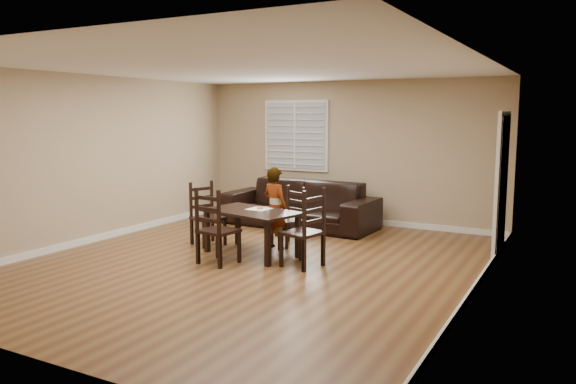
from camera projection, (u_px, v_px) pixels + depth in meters
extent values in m
plane|color=brown|center=(251.00, 263.00, 7.85)|extent=(7.00, 7.00, 0.00)
cube|color=tan|center=(348.00, 152.00, 10.72)|extent=(6.00, 0.04, 2.70)
cube|color=tan|center=(24.00, 203.00, 4.61)|extent=(6.00, 0.04, 2.70)
cube|color=tan|center=(93.00, 159.00, 9.07)|extent=(0.04, 7.00, 2.70)
cube|color=tan|center=(478.00, 179.00, 6.26)|extent=(0.04, 7.00, 2.70)
cube|color=white|center=(249.00, 67.00, 7.48)|extent=(6.00, 7.00, 0.04)
cube|color=white|center=(296.00, 136.00, 11.15)|extent=(1.40, 0.08, 1.40)
cube|color=white|center=(502.00, 186.00, 8.23)|extent=(0.06, 0.94, 2.05)
cylinder|color=#332114|center=(496.00, 194.00, 8.00)|extent=(0.06, 0.06, 0.02)
cube|color=white|center=(347.00, 219.00, 10.88)|extent=(6.00, 0.03, 0.10)
cube|color=white|center=(98.00, 238.00, 9.25)|extent=(0.03, 7.00, 0.10)
cube|color=white|center=(472.00, 292.00, 6.44)|extent=(0.03, 7.00, 0.10)
cube|color=black|center=(251.00, 212.00, 8.26)|extent=(1.57, 1.10, 0.04)
cube|color=black|center=(207.00, 231.00, 8.48)|extent=(0.08, 0.08, 0.63)
cube|color=black|center=(268.00, 244.00, 7.66)|extent=(0.08, 0.08, 0.63)
cube|color=black|center=(238.00, 225.00, 8.96)|extent=(0.08, 0.08, 0.63)
cube|color=black|center=(298.00, 236.00, 8.13)|extent=(0.08, 0.08, 0.63)
cube|color=black|center=(287.00, 221.00, 8.89)|extent=(0.53, 0.52, 0.04)
cube|color=black|center=(296.00, 215.00, 9.00)|extent=(0.40, 0.19, 0.93)
cube|color=black|center=(272.00, 233.00, 8.95)|extent=(0.05, 0.05, 0.38)
cube|color=black|center=(287.00, 237.00, 8.67)|extent=(0.05, 0.05, 0.38)
cube|color=black|center=(288.00, 230.00, 9.16)|extent=(0.05, 0.05, 0.38)
cube|color=black|center=(303.00, 234.00, 8.89)|extent=(0.05, 0.05, 0.38)
cube|color=black|center=(218.00, 231.00, 7.80)|extent=(0.54, 0.52, 0.04)
cube|color=black|center=(208.00, 228.00, 7.63)|extent=(0.48, 0.11, 1.07)
cube|color=black|center=(239.00, 247.00, 7.87)|extent=(0.05, 0.05, 0.44)
cube|color=black|center=(218.00, 243.00, 8.11)|extent=(0.05, 0.05, 0.44)
cube|color=black|center=(220.00, 253.00, 7.56)|extent=(0.05, 0.05, 0.44)
cube|color=black|center=(198.00, 248.00, 7.81)|extent=(0.05, 0.05, 0.44)
cube|color=black|center=(208.00, 218.00, 8.93)|extent=(0.56, 0.57, 0.04)
cube|color=black|center=(202.00, 212.00, 9.07)|extent=(0.20, 0.43, 1.00)
cube|color=black|center=(204.00, 236.00, 8.70)|extent=(0.05, 0.05, 0.41)
cube|color=black|center=(225.00, 232.00, 8.95)|extent=(0.05, 0.05, 0.41)
cube|color=black|center=(192.00, 232.00, 8.97)|extent=(0.05, 0.05, 0.41)
cube|color=black|center=(213.00, 229.00, 9.22)|extent=(0.05, 0.05, 0.41)
cube|color=black|center=(302.00, 233.00, 7.65)|extent=(0.55, 0.57, 0.04)
cube|color=black|center=(314.00, 230.00, 7.50)|extent=(0.14, 0.49, 1.08)
cube|color=black|center=(301.00, 246.00, 7.96)|extent=(0.05, 0.05, 0.44)
cube|color=black|center=(281.00, 251.00, 7.64)|extent=(0.05, 0.05, 0.44)
cube|color=black|center=(323.00, 250.00, 7.71)|extent=(0.05, 0.05, 0.44)
cube|color=black|center=(304.00, 256.00, 7.39)|extent=(0.05, 0.05, 0.44)
imported|color=gray|center=(275.00, 208.00, 8.65)|extent=(0.53, 0.42, 1.27)
cube|color=white|center=(259.00, 209.00, 8.38)|extent=(0.34, 0.34, 0.00)
torus|color=#C08145|center=(260.00, 208.00, 8.36)|extent=(0.10, 0.10, 0.03)
torus|color=white|center=(260.00, 207.00, 8.36)|extent=(0.09, 0.09, 0.02)
imported|color=black|center=(299.00, 204.00, 10.39)|extent=(2.94, 1.27, 0.84)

